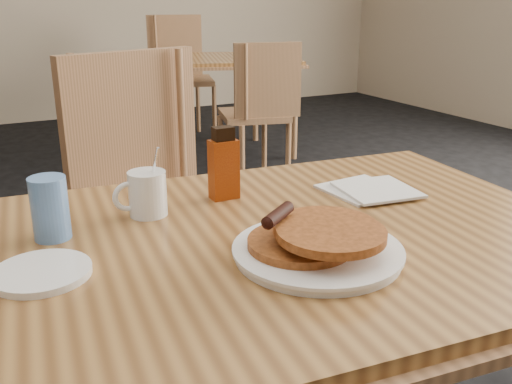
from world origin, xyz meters
TOP-DOWN VIEW (x-y plane):
  - main_table at (-0.00, -0.04)m, footprint 1.36×0.99m
  - neighbor_table at (1.17, 3.00)m, footprint 1.44×1.17m
  - chair_main_far at (-0.02, 0.72)m, footprint 0.57×0.58m
  - chair_neighbor_far at (1.19, 3.76)m, footprint 0.57×0.58m
  - chair_neighbor_near at (1.18, 2.26)m, footprint 0.51×0.51m
  - pancake_plate at (0.03, -0.16)m, footprint 0.30×0.30m
  - coffee_mug at (-0.17, 0.17)m, footprint 0.11×0.08m
  - syrup_bottle at (0.01, 0.19)m, footprint 0.06×0.04m
  - napkin_stack at (0.32, 0.07)m, footprint 0.20×0.21m
  - blue_tumbler at (-0.36, 0.13)m, footprint 0.07×0.07m
  - side_saucer at (-0.40, -0.02)m, footprint 0.17×0.17m

SIDE VIEW (x-z plane):
  - chair_neighbor_near at x=1.18m, z-range 0.09..1.00m
  - chair_neighbor_far at x=1.19m, z-range 0.10..1.12m
  - chair_main_far at x=-0.02m, z-range 0.10..1.12m
  - neighbor_table at x=1.17m, z-range 0.33..1.08m
  - main_table at x=0.00m, z-range 0.33..1.08m
  - napkin_stack at x=0.32m, z-range 0.75..0.76m
  - side_saucer at x=-0.40m, z-range 0.75..0.76m
  - pancake_plate at x=0.03m, z-range 0.73..0.82m
  - coffee_mug at x=-0.17m, z-range 0.73..0.87m
  - blue_tumbler at x=-0.36m, z-range 0.75..0.87m
  - syrup_bottle at x=0.01m, z-range 0.74..0.91m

